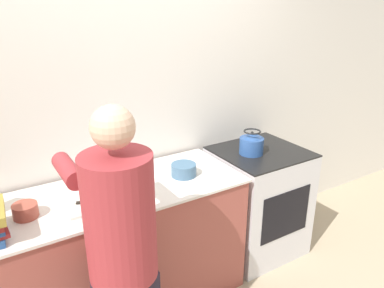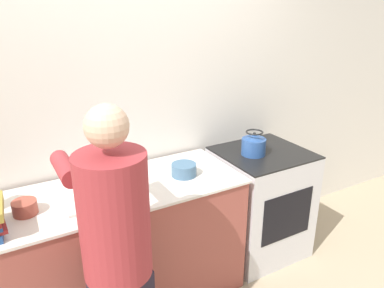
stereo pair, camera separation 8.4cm
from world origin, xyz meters
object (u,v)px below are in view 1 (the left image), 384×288
Objects in this scene: cutting_board at (96,203)px; kettle at (251,144)px; oven at (258,201)px; bowl_prep at (25,211)px; person at (122,252)px; knife at (93,202)px.

cutting_board is 1.29m from kettle.
bowl_prep is (-1.77, -0.03, 0.48)m from oven.
oven is at bearing 4.01° from cutting_board.
person reaches higher than bowl_prep.
person is 4.59× the size of cutting_board.
oven is 1.47m from cutting_board.
knife is 0.37m from bowl_prep.
cutting_board is at bearing 5.37° from knife.
person reaches higher than kettle.
oven is 0.55m from kettle.
kettle is (-0.10, 0.00, 0.54)m from oven.
person reaches higher than knife.
cutting_board is 1.87× the size of kettle.
oven is at bearing 0.86° from bowl_prep.
bowl_prep reaches higher than oven.
knife is at bearing -175.79° from kettle.
bowl_prep is at bearing -179.14° from oven.
bowl_prep is (-0.35, 0.56, 0.06)m from person.
bowl_prep is (-0.38, 0.07, 0.03)m from cutting_board.
kettle is 1.67m from bowl_prep.
kettle reaches higher than bowl_prep.
oven is at bearing 22.36° from person.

